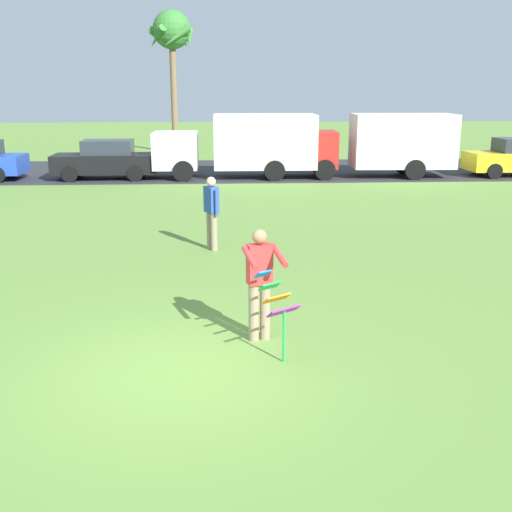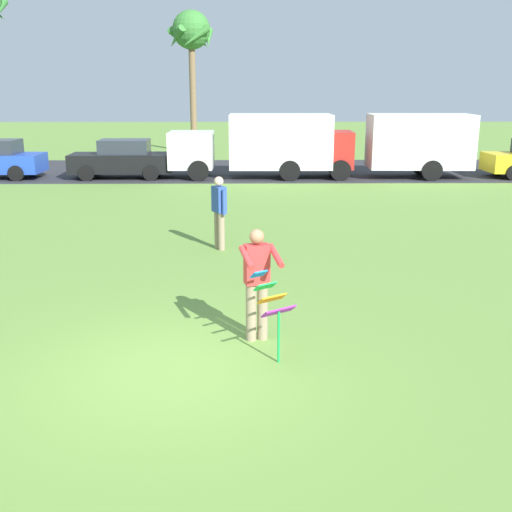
# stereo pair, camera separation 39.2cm
# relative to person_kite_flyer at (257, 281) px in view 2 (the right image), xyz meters

# --- Properties ---
(ground_plane) EXTENTS (120.00, 120.00, 0.00)m
(ground_plane) POSITION_rel_person_kite_flyer_xyz_m (-1.15, -1.04, -0.95)
(ground_plane) COLOR olive
(road_strip) EXTENTS (120.00, 8.00, 0.01)m
(road_strip) POSITION_rel_person_kite_flyer_xyz_m (-1.15, 19.65, -0.95)
(road_strip) COLOR #2D2D33
(road_strip) RESTS_ON ground
(person_kite_flyer) EXTENTS (0.66, 0.74, 1.73)m
(person_kite_flyer) POSITION_rel_person_kite_flyer_xyz_m (0.00, 0.00, 0.00)
(person_kite_flyer) COLOR gray
(person_kite_flyer) RESTS_ON ground
(kite_held) EXTENTS (0.65, 0.73, 1.23)m
(kite_held) POSITION_rel_person_kite_flyer_xyz_m (0.20, -0.66, -0.11)
(kite_held) COLOR blue
(kite_held) RESTS_ON ground
(parked_car_black) EXTENTS (4.24, 1.91, 1.60)m
(parked_car_black) POSITION_rel_person_kite_flyer_xyz_m (-5.38, 17.25, -0.18)
(parked_car_black) COLOR black
(parked_car_black) RESTS_ON ground
(parked_truck_white_box) EXTENTS (6.71, 2.14, 2.62)m
(parked_truck_white_box) POSITION_rel_person_kite_flyer_xyz_m (0.38, 17.25, 0.46)
(parked_truck_white_box) COLOR silver
(parked_truck_white_box) RESTS_ON ground
(parked_truck_red_cab) EXTENTS (6.76, 2.25, 2.62)m
(parked_truck_red_cab) POSITION_rel_person_kite_flyer_xyz_m (6.19, 17.25, 0.46)
(parked_truck_red_cab) COLOR #B2231E
(parked_truck_red_cab) RESTS_ON ground
(palm_tree_right_near) EXTENTS (2.58, 2.71, 7.77)m
(palm_tree_right_near) POSITION_rel_person_kite_flyer_xyz_m (-3.25, 27.47, 5.46)
(palm_tree_right_near) COLOR brown
(palm_tree_right_near) RESTS_ON ground
(person_walker_near) EXTENTS (0.37, 0.50, 1.73)m
(person_walker_near) POSITION_rel_person_kite_flyer_xyz_m (-0.81, 5.46, -0.02)
(person_walker_near) COLOR gray
(person_walker_near) RESTS_ON ground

